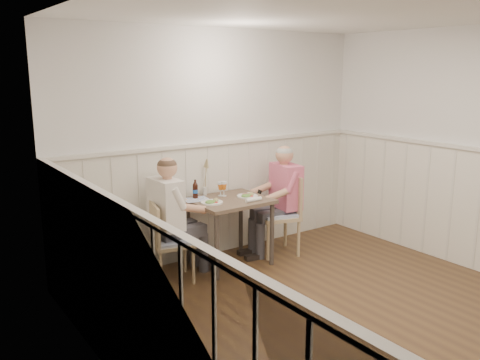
{
  "coord_description": "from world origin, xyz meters",
  "views": [
    {
      "loc": [
        -3.12,
        -2.66,
        2.15
      ],
      "look_at": [
        -0.11,
        1.64,
        1.0
      ],
      "focal_mm": 38.0,
      "sensor_mm": 36.0,
      "label": 1
    }
  ],
  "objects_px": {
    "dining_table": "(230,208)",
    "chair_left": "(168,239)",
    "beer_bottle": "(195,190)",
    "diner_cream": "(170,227)",
    "chair_right": "(282,211)",
    "man_in_pink": "(283,207)",
    "grass_vase": "(205,178)"
  },
  "relations": [
    {
      "from": "man_in_pink",
      "to": "grass_vase",
      "type": "distance_m",
      "value": 1.01
    },
    {
      "from": "chair_right",
      "to": "grass_vase",
      "type": "relative_size",
      "value": 2.15
    },
    {
      "from": "dining_table",
      "to": "chair_left",
      "type": "height_order",
      "value": "chair_left"
    },
    {
      "from": "dining_table",
      "to": "man_in_pink",
      "type": "distance_m",
      "value": 0.74
    },
    {
      "from": "chair_left",
      "to": "diner_cream",
      "type": "relative_size",
      "value": 0.64
    },
    {
      "from": "diner_cream",
      "to": "grass_vase",
      "type": "relative_size",
      "value": 2.98
    },
    {
      "from": "dining_table",
      "to": "chair_right",
      "type": "relative_size",
      "value": 0.88
    },
    {
      "from": "man_in_pink",
      "to": "diner_cream",
      "type": "distance_m",
      "value": 1.45
    },
    {
      "from": "dining_table",
      "to": "beer_bottle",
      "type": "bearing_deg",
      "value": 141.18
    },
    {
      "from": "man_in_pink",
      "to": "beer_bottle",
      "type": "bearing_deg",
      "value": 165.15
    },
    {
      "from": "dining_table",
      "to": "chair_right",
      "type": "distance_m",
      "value": 0.72
    },
    {
      "from": "chair_right",
      "to": "chair_left",
      "type": "bearing_deg",
      "value": 179.16
    },
    {
      "from": "chair_right",
      "to": "chair_left",
      "type": "relative_size",
      "value": 1.13
    },
    {
      "from": "grass_vase",
      "to": "dining_table",
      "type": "bearing_deg",
      "value": -67.01
    },
    {
      "from": "beer_bottle",
      "to": "chair_left",
      "type": "bearing_deg",
      "value": -150.68
    },
    {
      "from": "chair_right",
      "to": "chair_left",
      "type": "distance_m",
      "value": 1.49
    },
    {
      "from": "grass_vase",
      "to": "beer_bottle",
      "type": "bearing_deg",
      "value": -156.2
    },
    {
      "from": "diner_cream",
      "to": "grass_vase",
      "type": "height_order",
      "value": "diner_cream"
    },
    {
      "from": "chair_right",
      "to": "diner_cream",
      "type": "relative_size",
      "value": 0.72
    },
    {
      "from": "chair_right",
      "to": "beer_bottle",
      "type": "distance_m",
      "value": 1.1
    },
    {
      "from": "chair_left",
      "to": "man_in_pink",
      "type": "relative_size",
      "value": 0.63
    },
    {
      "from": "beer_bottle",
      "to": "dining_table",
      "type": "bearing_deg",
      "value": -38.82
    },
    {
      "from": "man_in_pink",
      "to": "beer_bottle",
      "type": "relative_size",
      "value": 6.16
    },
    {
      "from": "chair_right",
      "to": "grass_vase",
      "type": "xyz_separation_m",
      "value": [
        -0.83,
        0.37,
        0.44
      ]
    },
    {
      "from": "chair_right",
      "to": "grass_vase",
      "type": "bearing_deg",
      "value": 156.0
    },
    {
      "from": "dining_table",
      "to": "beer_bottle",
      "type": "relative_size",
      "value": 3.89
    },
    {
      "from": "chair_right",
      "to": "grass_vase",
      "type": "height_order",
      "value": "grass_vase"
    },
    {
      "from": "chair_left",
      "to": "diner_cream",
      "type": "distance_m",
      "value": 0.15
    },
    {
      "from": "chair_right",
      "to": "beer_bottle",
      "type": "height_order",
      "value": "beer_bottle"
    },
    {
      "from": "dining_table",
      "to": "chair_left",
      "type": "relative_size",
      "value": 0.99
    },
    {
      "from": "man_in_pink",
      "to": "chair_right",
      "type": "bearing_deg",
      "value": -136.5
    },
    {
      "from": "chair_right",
      "to": "grass_vase",
      "type": "distance_m",
      "value": 1.01
    }
  ]
}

